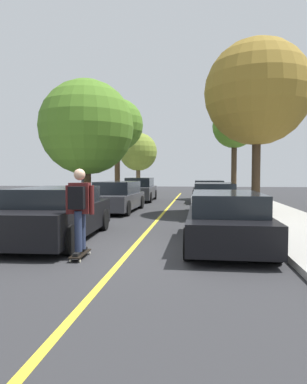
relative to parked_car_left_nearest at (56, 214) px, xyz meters
The scene contains 16 objects.
ground 2.49m from the parked_car_left_nearest, 27.07° to the right, with size 80.00×80.00×0.00m, color #2D2D30.
center_line 3.67m from the parked_car_left_nearest, 53.67° to the left, with size 0.12×39.20×0.01m, color gold.
parked_car_left_nearest is the anchor object (origin of this frame).
parked_car_left_near 6.90m from the parked_car_left_nearest, 89.98° to the left, with size 1.90×4.58×1.36m.
parked_car_left_far 13.16m from the parked_car_left_nearest, 90.00° to the left, with size 1.88×4.34×1.46m.
parked_car_right_nearest 4.28m from the parked_car_left_nearest, ahead, with size 1.88×4.63×1.26m.
parked_car_right_near 7.32m from the parked_car_left_nearest, 54.27° to the left, with size 1.88×4.67×1.33m.
parked_car_right_far 13.35m from the parked_car_left_nearest, 71.33° to the left, with size 1.95×4.13×1.32m.
street_tree_left_nearest 8.74m from the parked_car_left_nearest, 102.37° to the left, with size 4.56×4.56×6.09m.
street_tree_left_near 15.14m from the parked_car_left_nearest, 96.87° to the left, with size 3.48×3.48×6.58m.
street_tree_left_far 23.02m from the parked_car_left_nearest, 94.36° to the left, with size 3.43×3.43×5.28m.
street_tree_right_nearest 9.82m from the parked_car_left_nearest, 46.84° to the left, with size 4.32×4.32×7.08m.
street_tree_right_near 16.96m from the parked_car_left_nearest, 68.55° to the left, with size 2.89×2.89×6.18m.
streetlamp 7.85m from the parked_car_left_nearest, 103.51° to the left, with size 0.36×0.24×4.98m.
skateboard 2.30m from the parked_car_left_nearest, 55.30° to the right, with size 0.25×0.85×0.10m.
skateboarder 2.28m from the parked_car_left_nearest, 55.77° to the right, with size 0.58×0.70×1.70m.
Camera 1 is at (1.46, -7.47, 1.69)m, focal length 32.73 mm.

